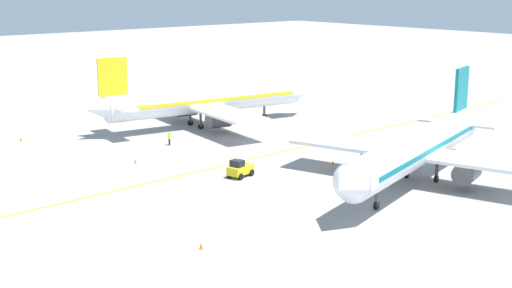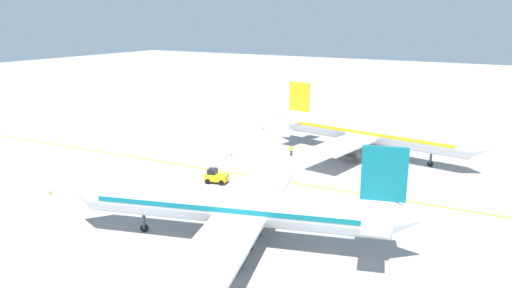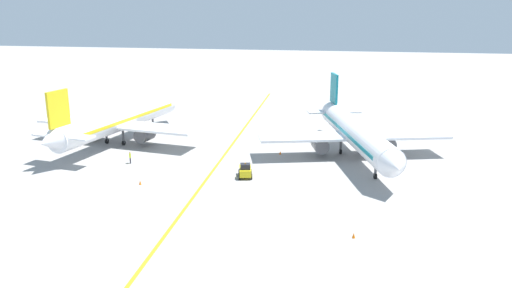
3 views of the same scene
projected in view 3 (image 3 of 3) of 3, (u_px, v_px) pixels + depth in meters
The scene contains 9 objects.
ground_plane at pixel (220, 161), 71.77m from camera, with size 400.00×400.00×0.00m, color gray.
apron_yellow_centreline at pixel (220, 161), 71.77m from camera, with size 0.40×120.00×0.01m, color yellow.
airplane_at_gate at pixel (119, 120), 80.99m from camera, with size 28.46×35.49×10.60m.
airplane_adjacent_stand at pixel (355, 132), 72.88m from camera, with size 28.33×34.88×10.60m.
baggage_tug_white at pixel (245, 170), 64.70m from camera, with size 2.33×3.27×2.11m.
ground_crew_worker at pixel (130, 157), 70.48m from camera, with size 0.37×0.51×1.68m.
traffic_cone_mid_apron at pixel (140, 183), 62.06m from camera, with size 0.32×0.32×0.55m, color orange.
traffic_cone_by_wingtip at pixel (354, 235), 47.57m from camera, with size 0.32×0.32×0.55m, color orange.
traffic_cone_far_edge at pixel (280, 153), 75.03m from camera, with size 0.32×0.32×0.55m, color orange.
Camera 3 is at (18.61, -66.27, 21.14)m, focal length 35.00 mm.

